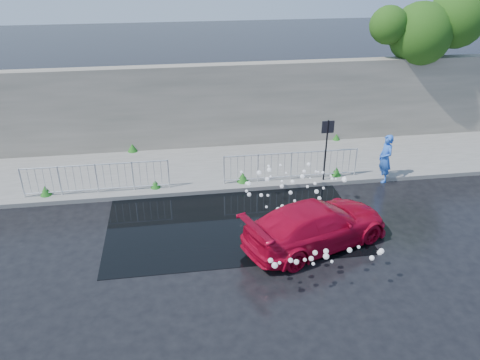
{
  "coord_description": "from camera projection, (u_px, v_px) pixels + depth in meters",
  "views": [
    {
      "loc": [
        -1.18,
        -11.87,
        8.04
      ],
      "look_at": [
        0.87,
        1.89,
        1.0
      ],
      "focal_mm": 35.0,
      "sensor_mm": 36.0,
      "label": 1
    }
  ],
  "objects": [
    {
      "name": "ground",
      "position": [
        221.0,
        239.0,
        14.26
      ],
      "size": [
        90.0,
        90.0,
        0.0
      ],
      "primitive_type": "plane",
      "color": "black",
      "rests_on": "ground"
    },
    {
      "name": "pavement",
      "position": [
        207.0,
        167.0,
        18.64
      ],
      "size": [
        30.0,
        4.0,
        0.15
      ],
      "primitive_type": "cube",
      "color": "slate",
      "rests_on": "ground"
    },
    {
      "name": "red_car",
      "position": [
        317.0,
        225.0,
        13.74
      ],
      "size": [
        4.93,
        3.35,
        1.33
      ],
      "primitive_type": "imported",
      "rotation": [
        0.0,
        0.0,
        1.93
      ],
      "color": "#AF0724",
      "rests_on": "ground"
    },
    {
      "name": "railing_left",
      "position": [
        96.0,
        177.0,
        16.36
      ],
      "size": [
        5.05,
        0.05,
        1.1
      ],
      "color": "silver",
      "rests_on": "pavement"
    },
    {
      "name": "person",
      "position": [
        385.0,
        158.0,
        17.35
      ],
      "size": [
        0.48,
        0.7,
        1.84
      ],
      "primitive_type": "imported",
      "rotation": [
        0.0,
        0.0,
        -1.51
      ],
      "color": "blue",
      "rests_on": "ground"
    },
    {
      "name": "weeds",
      "position": [
        202.0,
        168.0,
        18.0
      ],
      "size": [
        12.17,
        3.93,
        0.37
      ],
      "color": "#1C5115",
      "rests_on": "pavement"
    },
    {
      "name": "sign_post",
      "position": [
        327.0,
        141.0,
        16.77
      ],
      "size": [
        0.45,
        0.06,
        2.5
      ],
      "color": "black",
      "rests_on": "ground"
    },
    {
      "name": "railing_right",
      "position": [
        291.0,
        165.0,
        17.28
      ],
      "size": [
        5.05,
        0.05,
        1.1
      ],
      "color": "silver",
      "rests_on": "pavement"
    },
    {
      "name": "curb",
      "position": [
        212.0,
        191.0,
        16.87
      ],
      "size": [
        30.0,
        0.25,
        0.16
      ],
      "primitive_type": "cube",
      "color": "slate",
      "rests_on": "ground"
    },
    {
      "name": "retaining_wall",
      "position": [
        201.0,
        106.0,
        19.76
      ],
      "size": [
        30.0,
        0.6,
        3.5
      ],
      "primitive_type": "cube",
      "color": "#666356",
      "rests_on": "pavement"
    },
    {
      "name": "tree",
      "position": [
        431.0,
        28.0,
        19.92
      ],
      "size": [
        5.06,
        2.69,
        6.46
      ],
      "color": "#332114",
      "rests_on": "ground"
    },
    {
      "name": "puddle",
      "position": [
        233.0,
        220.0,
        15.21
      ],
      "size": [
        8.0,
        5.0,
        0.01
      ],
      "primitive_type": "cube",
      "color": "black",
      "rests_on": "ground"
    },
    {
      "name": "water_spray",
      "position": [
        304.0,
        205.0,
        14.64
      ],
      "size": [
        3.71,
        5.73,
        1.03
      ],
      "color": "white",
      "rests_on": "ground"
    }
  ]
}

